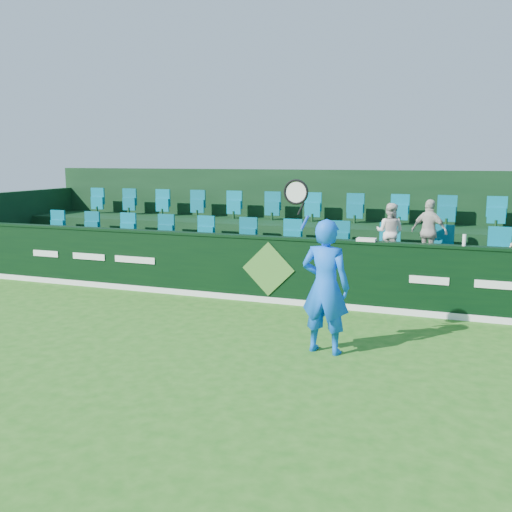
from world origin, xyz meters
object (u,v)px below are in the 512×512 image
at_px(towel, 366,240).
at_px(drinks_bottle, 464,240).
at_px(spectator_left, 390,232).
at_px(spectator_middle, 429,231).
at_px(tennis_player, 325,286).

bearing_deg(towel, drinks_bottle, 0.00).
xyz_separation_m(spectator_left, spectator_middle, (0.78, 0.00, 0.05)).
distance_m(tennis_player, towel, 2.65).
distance_m(spectator_left, drinks_bottle, 1.83).
distance_m(tennis_player, spectator_middle, 3.97).
height_order(spectator_left, drinks_bottle, spectator_left).
relative_size(spectator_middle, drinks_bottle, 6.18).
bearing_deg(towel, tennis_player, -93.78).
bearing_deg(tennis_player, spectator_left, 82.85).
distance_m(tennis_player, spectator_left, 3.79).
bearing_deg(tennis_player, drinks_bottle, 53.90).
bearing_deg(spectator_middle, drinks_bottle, 144.27).
height_order(spectator_middle, drinks_bottle, spectator_middle).
bearing_deg(spectator_middle, tennis_player, 95.12).
xyz_separation_m(towel, drinks_bottle, (1.74, 0.00, 0.08)).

